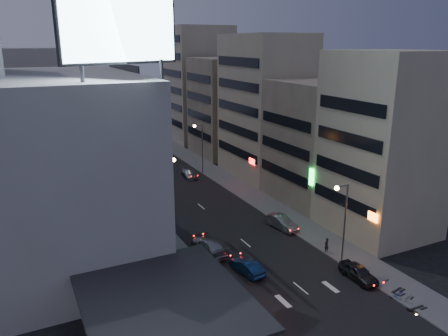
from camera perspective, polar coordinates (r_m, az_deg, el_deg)
ground at (r=37.70m, az=13.72°, el=-17.88°), size 180.00×180.00×0.00m
sidewalk_left at (r=58.73m, az=-11.76°, el=-4.88°), size 4.00×120.00×0.12m
sidewalk_right at (r=64.20m, az=2.17°, el=-2.70°), size 4.00×120.00×0.12m
food_court at (r=32.39m, az=-9.14°, el=-19.62°), size 11.00×13.00×3.88m
white_building at (r=45.14m, az=-20.19°, el=-0.03°), size 14.00×24.00×18.00m
shophouse_near at (r=50.60m, az=20.04°, el=2.84°), size 10.00×11.00×20.00m
shophouse_mid at (r=59.63m, az=12.31°, el=3.39°), size 11.00×12.00×16.00m
shophouse_far at (r=69.28m, az=5.43°, el=7.96°), size 10.00×14.00×22.00m
far_left_a at (r=69.45m, az=-21.48°, el=6.10°), size 11.00×10.00×20.00m
far_left_b at (r=82.61m, az=-22.51°, el=5.67°), size 12.00×10.00×15.00m
far_right_a at (r=82.80m, az=0.22°, el=7.97°), size 11.00×12.00×18.00m
far_right_b at (r=95.30m, az=-3.32°, el=10.84°), size 12.00×12.00×24.00m
billboard at (r=34.31m, az=-13.32°, el=17.17°), size 9.52×3.75×6.20m
street_lamp_right_near at (r=42.73m, az=15.20°, el=-5.63°), size 1.60×0.44×8.02m
street_lamp_left at (r=50.26m, az=-7.45°, el=-1.88°), size 1.60×0.44×8.02m
street_lamp_right_far at (r=70.56m, az=-3.15°, el=3.50°), size 1.60×0.44×8.02m
parked_car_right_near at (r=42.46m, az=17.15°, el=-12.90°), size 1.69×4.13×1.40m
parked_car_right_mid at (r=51.29m, az=7.48°, el=-7.01°), size 2.19×4.71×1.49m
parked_car_left at (r=63.26m, az=-10.78°, el=-2.57°), size 2.81×5.83×1.60m
parked_car_right_far at (r=69.64m, az=-4.59°, el=-0.72°), size 2.34×4.62×1.29m
road_car_blue at (r=41.72m, az=3.03°, el=-12.74°), size 1.92×4.18×1.33m
road_car_silver at (r=45.28m, az=-1.97°, el=-10.10°), size 2.29×5.43×1.57m
person at (r=46.37m, az=13.24°, el=-9.75°), size 0.62×0.48×1.53m
scooter_black_a at (r=40.47m, az=24.56°, el=-15.22°), size 0.69×1.99×1.21m
scooter_silver_a at (r=41.40m, az=23.05°, el=-14.43°), size 1.12×1.79×1.04m
scooter_blue at (r=41.67m, az=22.17°, el=-14.08°), size 0.89×1.83×1.07m
scooter_black_b at (r=42.27m, az=22.06°, el=-13.48°), size 1.08×2.15×1.25m
scooter_silver_b at (r=43.32m, az=20.35°, el=-12.74°), size 0.93×1.69×0.98m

